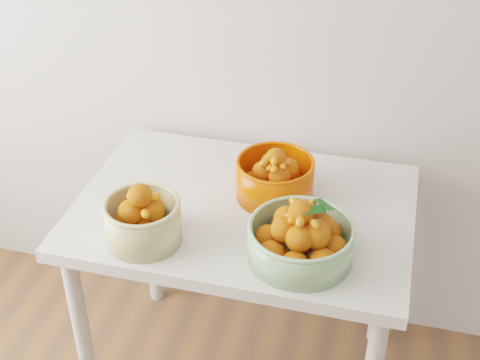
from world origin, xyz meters
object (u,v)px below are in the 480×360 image
Objects in this scene: bowl_cream at (143,220)px; bowl_green at (301,239)px; table at (244,231)px; bowl_orange at (275,178)px.

bowl_green reaches higher than bowl_cream.
bowl_orange is (0.08, 0.07, 0.16)m from table.
bowl_orange reaches higher than table.
table is 0.32m from bowl_green.
bowl_cream is 0.58× the size of bowl_green.
bowl_cream is 0.42m from bowl_orange.
bowl_green reaches higher than table.
bowl_cream reaches higher than bowl_orange.
bowl_orange is at bearing 116.10° from bowl_green.
table is 4.62× the size of bowl_cream.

